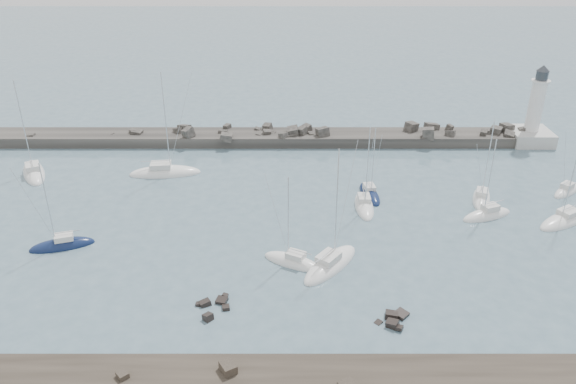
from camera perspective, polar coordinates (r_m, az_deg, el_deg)
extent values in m
plane|color=#496472|center=(66.94, -3.41, -6.97)|extent=(400.00, 400.00, 0.00)
cube|color=#2A231C|center=(52.36, -6.11, -17.30)|extent=(1.80, 1.92, 0.84)
cube|color=#2A231C|center=(53.72, -16.46, -17.38)|extent=(1.32, 1.33, 0.49)
cube|color=black|center=(61.15, -6.41, -10.44)|extent=(0.79, 0.75, 0.58)
cube|color=black|center=(58.60, -8.13, -12.50)|extent=(1.28, 1.35, 0.99)
cube|color=black|center=(59.93, -6.32, -11.72)|extent=(0.94, 1.13, 0.83)
cube|color=black|center=(60.69, -8.41, -11.19)|extent=(1.55, 1.42, 1.04)
cube|color=black|center=(60.77, -9.01, -11.26)|extent=(0.76, 0.78, 0.74)
cube|color=black|center=(60.85, -6.72, -11.05)|extent=(1.42, 1.42, 1.08)
cube|color=black|center=(58.58, 9.16, -13.03)|extent=(1.04, 1.04, 0.53)
cube|color=black|center=(58.23, 10.58, -13.21)|extent=(1.64, 1.40, 1.38)
cube|color=black|center=(59.32, 10.47, -12.21)|extent=(1.49, 1.41, 0.84)
cube|color=black|center=(57.86, 11.26, -13.37)|extent=(0.92, 0.97, 0.48)
cube|color=black|center=(59.80, 11.37, -12.21)|extent=(1.94, 1.89, 1.03)
cube|color=#2F2D2A|center=(101.28, -6.52, 5.14)|extent=(115.00, 6.00, 3.20)
cube|color=#2F2D2A|center=(106.04, 21.50, 5.37)|extent=(2.30, 2.34, 2.03)
cube|color=#2F2D2A|center=(102.54, -10.85, 6.10)|extent=(2.81, 2.92, 2.01)
cube|color=#2F2D2A|center=(108.09, 21.32, 6.05)|extent=(2.31, 2.75, 1.86)
cube|color=#2F2D2A|center=(99.78, 2.29, 5.82)|extent=(1.43, 1.41, 1.32)
cube|color=#2F2D2A|center=(99.65, -2.16, 6.05)|extent=(1.63, 1.43, 1.24)
cube|color=#2F2D2A|center=(106.37, 20.38, 5.88)|extent=(2.54, 2.54, 1.38)
cube|color=#2F2D2A|center=(98.31, -6.28, 5.55)|extent=(2.19, 2.41, 1.67)
cube|color=#2F2D2A|center=(100.99, -6.63, 5.99)|extent=(1.61, 1.42, 1.23)
cube|color=#2F2D2A|center=(104.95, 19.23, 5.63)|extent=(1.57, 1.92, 1.73)
cube|color=#2F2D2A|center=(107.74, 20.38, 5.83)|extent=(1.83, 1.56, 1.31)
cube|color=#2F2D2A|center=(99.36, 1.41, 6.17)|extent=(2.29, 2.09, 1.79)
cube|color=#2F2D2A|center=(103.44, -15.08, 5.77)|extent=(2.14, 1.85, 1.54)
cube|color=#2F2D2A|center=(101.29, 1.87, 6.48)|extent=(2.32, 2.30, 1.54)
cube|color=#2F2D2A|center=(98.05, -0.46, 5.67)|extent=(1.97, 2.09, 1.63)
cube|color=#2F2D2A|center=(105.80, 19.50, 5.73)|extent=(1.16, 1.28, 0.88)
cube|color=#2F2D2A|center=(98.94, 3.53, 6.07)|extent=(2.70, 2.43, 2.06)
cube|color=#2F2D2A|center=(99.21, 0.33, 5.73)|extent=(2.60, 2.62, 1.64)
cube|color=#2F2D2A|center=(102.93, -6.19, 6.60)|extent=(1.64, 1.66, 1.14)
cube|color=#2F2D2A|center=(100.21, -1.66, 5.99)|extent=(1.53, 1.62, 1.22)
cube|color=#2F2D2A|center=(104.59, -17.60, 5.45)|extent=(1.66, 1.60, 1.06)
cube|color=#2F2D2A|center=(101.75, -2.09, 6.60)|extent=(2.04, 1.96, 1.64)
cube|color=#2F2D2A|center=(104.08, -15.41, 5.88)|extent=(1.50, 1.62, 1.17)
cube|color=#2F2D2A|center=(105.40, 14.39, 6.45)|extent=(2.73, 2.44, 1.74)
cube|color=#2F2D2A|center=(103.72, -15.40, 5.94)|extent=(1.67, 1.68, 0.87)
cube|color=#2F2D2A|center=(109.79, 21.72, 5.98)|extent=(1.17, 1.06, 0.90)
cube|color=#2F2D2A|center=(105.31, 16.09, 6.28)|extent=(1.65, 1.51, 1.44)
cube|color=#2F2D2A|center=(102.87, 16.15, 5.64)|extent=(2.03, 2.18, 1.86)
cube|color=#2F2D2A|center=(100.93, 14.07, 5.75)|extent=(2.54, 2.36, 2.28)
cube|color=#2F2D2A|center=(108.70, -24.63, 5.20)|extent=(1.48, 1.16, 0.91)
cube|color=#2F2D2A|center=(101.93, -3.17, 6.32)|extent=(1.32, 1.20, 1.12)
cube|color=#2F2D2A|center=(99.44, -10.10, 5.91)|extent=(2.55, 2.43, 2.30)
cube|color=#2F2D2A|center=(108.64, 22.89, 5.72)|extent=(2.27, 1.85, 1.87)
cube|color=#2F2D2A|center=(99.52, -3.01, 5.75)|extent=(1.19, 1.05, 0.85)
cube|color=#2F2D2A|center=(103.43, 12.43, 6.49)|extent=(2.85, 2.66, 1.92)
cube|color=#2F2D2A|center=(99.25, 0.50, 6.19)|extent=(2.15, 2.20, 2.07)
cube|color=#2F2D2A|center=(102.59, -10.48, 6.30)|extent=(2.56, 2.70, 2.05)
cube|color=#ACADA7|center=(109.25, 23.30, 5.04)|extent=(7.00, 7.00, 3.00)
cylinder|color=white|center=(107.42, 23.87, 8.01)|extent=(2.50, 2.50, 9.00)
cylinder|color=white|center=(106.26, 24.31, 10.26)|extent=(3.20, 3.20, 0.25)
cylinder|color=#30353A|center=(106.05, 24.40, 10.71)|extent=(2.00, 2.00, 1.60)
cone|color=#30353A|center=(105.75, 24.53, 11.38)|extent=(2.20, 2.20, 1.00)
ellipsoid|color=white|center=(96.93, -24.39, 1.72)|extent=(7.40, 10.40, 2.51)
cube|color=silver|center=(95.92, -24.52, 2.39)|extent=(3.10, 3.44, 0.78)
cylinder|color=silver|center=(94.98, -25.31, 6.21)|extent=(0.13, 0.13, 13.62)
cylinder|color=silver|center=(94.99, -24.57, 2.64)|extent=(1.95, 3.64, 0.11)
ellipsoid|color=#0F1C3F|center=(74.76, -21.95, -5.14)|extent=(8.06, 4.63, 2.11)
cube|color=silver|center=(74.10, -21.82, -4.28)|extent=(2.53, 2.14, 0.71)
cylinder|color=silver|center=(72.02, -23.24, -1.06)|extent=(0.12, 0.12, 10.39)
cylinder|color=silver|center=(73.73, -21.49, -3.78)|extent=(2.96, 1.04, 0.10)
ellipsoid|color=white|center=(90.32, -12.36, 1.82)|extent=(11.45, 4.66, 2.63)
cube|color=silver|center=(89.78, -12.81, 2.68)|extent=(3.35, 2.57, 0.78)
cylinder|color=silver|center=(87.05, -12.32, 7.02)|extent=(0.13, 0.13, 15.04)
cylinder|color=silver|center=(89.59, -13.35, 3.08)|extent=(4.44, 0.60, 0.11)
ellipsoid|color=white|center=(66.33, 0.49, -7.21)|extent=(7.72, 5.54, 2.05)
cube|color=silver|center=(65.52, 0.79, -6.41)|extent=(2.56, 2.31, 0.69)
cylinder|color=silver|center=(63.46, 0.03, -2.61)|extent=(0.12, 0.12, 10.13)
cylinder|color=silver|center=(64.97, 1.20, -6.05)|extent=(2.70, 1.48, 0.10)
ellipsoid|color=white|center=(79.05, 7.73, -1.50)|extent=(2.56, 8.23, 2.08)
cube|color=silver|center=(78.86, 7.75, -0.58)|extent=(1.66, 2.31, 0.66)
cylinder|color=silver|center=(75.66, 8.08, 2.57)|extent=(0.11, 0.11, 11.11)
cylinder|color=silver|center=(79.09, 7.72, 0.00)|extent=(0.10, 3.29, 0.09)
ellipsoid|color=white|center=(66.03, 4.33, -7.47)|extent=(8.41, 9.76, 2.44)
cube|color=silver|center=(64.90, 4.13, -6.64)|extent=(3.26, 3.42, 0.75)
cylinder|color=silver|center=(62.64, 4.97, -1.28)|extent=(0.13, 0.13, 13.37)
cylinder|color=silver|center=(64.02, 3.81, -6.39)|extent=(2.47, 3.23, 0.11)
ellipsoid|color=#0F1C3F|center=(82.50, 8.28, -0.28)|extent=(3.36, 7.62, 1.91)
cube|color=silver|center=(82.32, 8.26, 0.53)|extent=(1.78, 2.26, 0.62)
cylinder|color=silver|center=(79.57, 8.67, 3.24)|extent=(0.11, 0.11, 9.93)
cylinder|color=silver|center=(82.52, 8.19, 1.04)|extent=(0.53, 2.92, 0.09)
ellipsoid|color=white|center=(80.59, 19.53, -2.33)|extent=(7.94, 5.00, 2.16)
cube|color=silver|center=(80.24, 19.87, -1.47)|extent=(2.55, 2.21, 0.75)
cylinder|color=silver|center=(77.62, 19.85, 1.50)|extent=(0.13, 0.13, 10.27)
cylinder|color=silver|center=(80.27, 20.24, -0.96)|extent=(2.87, 1.22, 0.11)
ellipsoid|color=white|center=(85.15, 19.03, -0.66)|extent=(4.95, 8.18, 2.15)
cube|color=silver|center=(84.25, 19.15, 0.00)|extent=(2.23, 2.60, 0.73)
cylinder|color=silver|center=(83.23, 19.68, 3.32)|extent=(0.13, 0.13, 10.56)
cylinder|color=silver|center=(83.46, 19.20, 0.26)|extent=(1.16, 2.98, 0.10)
ellipsoid|color=white|center=(83.39, 26.26, -2.66)|extent=(9.67, 7.57, 2.24)
cube|color=silver|center=(83.21, 26.62, -1.80)|extent=(3.29, 3.05, 0.66)
cylinder|color=silver|center=(79.77, 27.01, 1.84)|extent=(0.11, 0.11, 12.90)
cylinder|color=silver|center=(83.49, 26.95, -1.31)|extent=(3.29, 2.10, 0.09)
ellipsoid|color=white|center=(92.29, 26.47, 0.05)|extent=(6.50, 6.04, 1.92)
cube|color=silver|center=(91.54, 26.53, 0.63)|extent=(2.33, 2.28, 0.67)
cylinder|color=silver|center=(90.89, 26.48, 0.90)|extent=(2.11, 1.85, 0.10)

